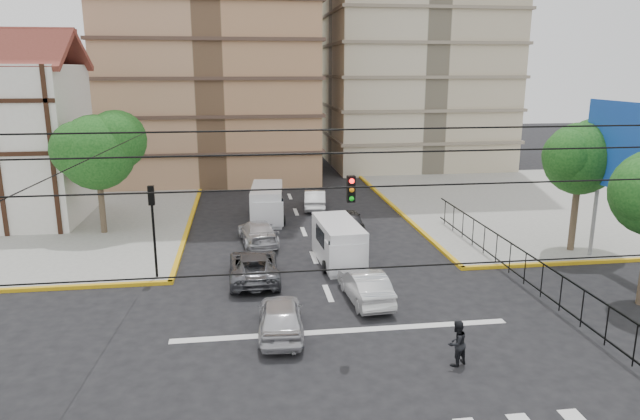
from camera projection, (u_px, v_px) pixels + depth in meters
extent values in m
plane|color=black|center=(349.00, 346.00, 20.63)|extent=(160.00, 160.00, 0.00)
cube|color=gray|center=(563.00, 202.00, 42.50)|extent=(26.00, 26.00, 0.15)
cube|color=silver|center=(343.00, 331.00, 21.79)|extent=(13.00, 0.40, 0.01)
cylinder|color=slate|center=(594.00, 218.00, 29.73)|extent=(0.20, 0.20, 4.00)
cube|color=silver|center=(629.00, 147.00, 26.84)|extent=(0.25, 6.00, 4.00)
cube|color=blue|center=(625.00, 147.00, 26.82)|extent=(0.08, 6.20, 4.20)
cylinder|color=#473828|center=(574.00, 212.00, 30.60)|extent=(0.36, 0.36, 4.48)
sphere|color=#124114|center=(580.00, 159.00, 29.90)|extent=(3.80, 3.80, 3.80)
sphere|color=#124114|center=(595.00, 147.00, 30.18)|extent=(3.04, 3.04, 3.04)
sphere|color=#124114|center=(570.00, 156.00, 29.46)|extent=(2.85, 2.85, 2.85)
cylinder|color=#473828|center=(101.00, 201.00, 33.92)|extent=(0.36, 0.36, 4.20)
sphere|color=#124114|center=(97.00, 152.00, 33.22)|extent=(4.40, 4.40, 4.40)
sphere|color=#124114|center=(116.00, 140.00, 33.49)|extent=(3.52, 3.52, 3.52)
sphere|color=#124114|center=(79.00, 150.00, 32.76)|extent=(3.30, 3.30, 3.30)
cylinder|color=black|center=(155.00, 241.00, 26.64)|extent=(0.12, 0.12, 3.50)
cube|color=black|center=(151.00, 195.00, 26.11)|extent=(0.28, 0.22, 0.90)
sphere|color=#FF0C0C|center=(151.00, 189.00, 26.04)|extent=(0.17, 0.17, 0.17)
cube|color=black|center=(351.00, 189.00, 19.24)|extent=(0.28, 0.22, 0.90)
cylinder|color=black|center=(443.00, 264.00, 10.47)|extent=(18.00, 0.03, 0.03)
cube|color=silver|center=(338.00, 242.00, 29.24)|extent=(2.18, 4.81, 2.16)
cube|color=silver|center=(345.00, 257.00, 27.46)|extent=(1.85, 1.24, 1.50)
cube|color=black|center=(346.00, 248.00, 27.02)|extent=(1.74, 0.21, 0.85)
cylinder|color=black|center=(325.00, 267.00, 27.85)|extent=(0.25, 0.66, 0.66)
cylinder|color=black|center=(361.00, 265.00, 28.09)|extent=(0.25, 0.66, 0.66)
cylinder|color=black|center=(317.00, 248.00, 30.74)|extent=(0.25, 0.66, 0.66)
cylinder|color=black|center=(350.00, 247.00, 30.98)|extent=(0.25, 0.66, 0.66)
cube|color=silver|center=(267.00, 203.00, 37.56)|extent=(2.37, 5.05, 2.26)
cube|color=silver|center=(269.00, 213.00, 35.71)|extent=(1.96, 1.33, 1.57)
cube|color=black|center=(269.00, 205.00, 35.25)|extent=(1.82, 0.25, 0.88)
cylinder|color=black|center=(254.00, 221.00, 36.12)|extent=(0.25, 0.69, 0.69)
cylinder|color=black|center=(283.00, 220.00, 36.36)|extent=(0.25, 0.69, 0.69)
cylinder|color=black|center=(253.00, 209.00, 39.14)|extent=(0.25, 0.69, 0.69)
cylinder|color=black|center=(280.00, 209.00, 39.38)|extent=(0.25, 0.69, 0.69)
imported|color=silver|center=(281.00, 316.00, 21.40)|extent=(1.91, 4.25, 1.42)
imported|color=silver|center=(365.00, 286.00, 24.46)|extent=(1.78, 4.29, 1.38)
imported|color=#595B61|center=(254.00, 266.00, 26.96)|extent=(2.31, 4.94, 1.37)
imported|color=silver|center=(258.00, 232.00, 32.49)|extent=(2.47, 4.85, 1.35)
imported|color=#272629|center=(348.00, 220.00, 35.07)|extent=(1.77, 4.12, 1.39)
imported|color=white|center=(315.00, 199.00, 40.70)|extent=(1.94, 4.27, 1.36)
imported|color=black|center=(457.00, 343.00, 19.12)|extent=(0.97, 0.90, 1.59)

